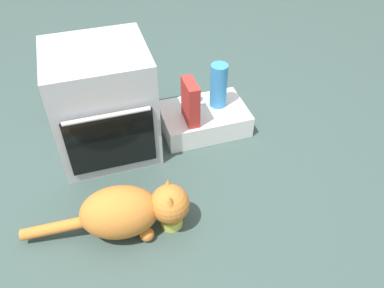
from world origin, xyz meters
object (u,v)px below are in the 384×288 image
pantry_cabinet (204,119)px  food_bowl (172,220)px  cat (130,211)px  soda_can (193,95)px  oven (103,103)px  cereal_box (191,102)px  water_bottle (219,86)px

pantry_cabinet → food_bowl: 0.82m
pantry_cabinet → cat: 0.92m
cat → soda_can: cat is taller
food_bowl → soda_can: bearing=65.4°
cat → oven: bearing=100.0°
oven → cat: bearing=-89.0°
pantry_cabinet → cereal_box: 0.26m
food_bowl → cereal_box: bearing=64.6°
water_bottle → soda_can: bearing=153.3°
oven → pantry_cabinet: size_ratio=1.22×
cat → cereal_box: cereal_box is taller
pantry_cabinet → soda_can: (-0.05, 0.10, 0.13)m
pantry_cabinet → oven: bearing=179.9°
oven → water_bottle: 0.74m
oven → cat: (0.01, -0.68, -0.19)m
cat → water_bottle: 1.02m
food_bowl → cereal_box: 0.74m
cereal_box → food_bowl: bearing=-115.4°
oven → water_bottle: bearing=2.0°
pantry_cabinet → cat: size_ratio=0.66×
pantry_cabinet → cereal_box: cereal_box is taller
pantry_cabinet → food_bowl: size_ratio=4.85×
cereal_box → water_bottle: bearing=25.2°
pantry_cabinet → soda_can: bearing=113.8°
cereal_box → soda_can: bearing=68.4°
water_bottle → cat: bearing=-135.8°
water_bottle → cereal_box: bearing=-154.8°
oven → water_bottle: (0.74, 0.03, -0.04)m
cat → soda_can: bearing=62.5°
food_bowl → water_bottle: size_ratio=0.38×
oven → soda_can: (0.59, 0.10, -0.13)m
oven → food_bowl: size_ratio=5.93×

